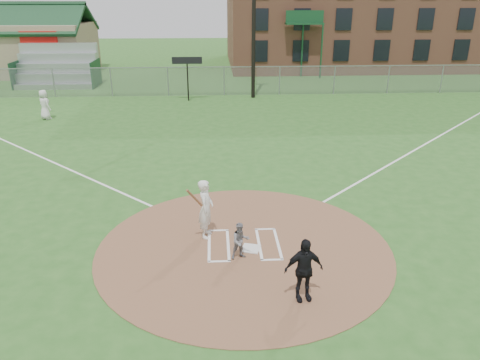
{
  "coord_description": "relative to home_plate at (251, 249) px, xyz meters",
  "views": [
    {
      "loc": [
        -0.78,
        -11.75,
        6.78
      ],
      "look_at": [
        0.0,
        2.0,
        1.3
      ],
      "focal_mm": 35.0,
      "sensor_mm": 36.0,
      "label": 1
    }
  ],
  "objects": [
    {
      "name": "ground",
      "position": [
        -0.19,
        0.13,
        -0.04
      ],
      "size": [
        140.0,
        140.0,
        0.0
      ],
      "primitive_type": "plane",
      "color": "#295C1F",
      "rests_on": "ground"
    },
    {
      "name": "outfield_fence",
      "position": [
        -0.19,
        22.13,
        0.98
      ],
      "size": [
        56.08,
        0.08,
        2.03
      ],
      "color": "slate",
      "rests_on": "ground"
    },
    {
      "name": "home_plate",
      "position": [
        0.0,
        0.0,
        0.0
      ],
      "size": [
        0.62,
        0.62,
        0.03
      ],
      "primitive_type": "cube",
      "rotation": [
        0.0,
        0.0,
        -0.3
      ],
      "color": "silver",
      "rests_on": "dirt_circle"
    },
    {
      "name": "foul_line_first",
      "position": [
        8.81,
        9.13,
        -0.03
      ],
      "size": [
        17.04,
        17.04,
        0.01
      ],
      "primitive_type": "cube",
      "rotation": [
        0.0,
        0.0,
        -0.79
      ],
      "color": "white",
      "rests_on": "ground"
    },
    {
      "name": "umpire",
      "position": [
        1.04,
        -2.39,
        0.78
      ],
      "size": [
        0.98,
        0.52,
        1.59
      ],
      "primitive_type": "imported",
      "rotation": [
        0.0,
        0.0,
        0.14
      ],
      "color": "black",
      "rests_on": "dirt_circle"
    },
    {
      "name": "batters_boxes",
      "position": [
        -0.19,
        0.28,
        -0.01
      ],
      "size": [
        2.08,
        1.88,
        0.01
      ],
      "color": "white",
      "rests_on": "dirt_circle"
    },
    {
      "name": "clubhouse",
      "position": [
        -18.18,
        33.12,
        2.35
      ],
      "size": [
        12.2,
        8.71,
        6.23
      ],
      "color": "tan",
      "rests_on": "ground"
    },
    {
      "name": "catcher",
      "position": [
        -0.32,
        -0.46,
        0.51
      ],
      "size": [
        0.6,
        0.53,
        1.05
      ],
      "primitive_type": "imported",
      "rotation": [
        0.0,
        0.0,
        0.29
      ],
      "color": "slate",
      "rests_on": "dirt_circle"
    },
    {
      "name": "ondeck_player",
      "position": [
        -10.75,
        15.68,
        0.81
      ],
      "size": [
        0.99,
        0.95,
        1.7
      ],
      "primitive_type": "imported",
      "rotation": [
        0.0,
        0.0,
        2.45
      ],
      "color": "silver",
      "rests_on": "ground"
    },
    {
      "name": "dirt_circle",
      "position": [
        -0.19,
        0.13,
        -0.03
      ],
      "size": [
        8.4,
        8.4,
        0.02
      ],
      "primitive_type": "cylinder",
      "color": "brown",
      "rests_on": "ground"
    },
    {
      "name": "scoreboard_sign",
      "position": [
        -2.69,
        20.33,
        2.35
      ],
      "size": [
        2.0,
        0.1,
        2.93
      ],
      "color": "black",
      "rests_on": "ground"
    },
    {
      "name": "bleachers",
      "position": [
        -13.19,
        26.33,
        1.55
      ],
      "size": [
        6.08,
        3.2,
        3.2
      ],
      "color": "#B7BABF",
      "rests_on": "ground"
    },
    {
      "name": "batter_at_plate",
      "position": [
        -1.27,
        0.86,
        0.89
      ],
      "size": [
        0.81,
        1.0,
        1.8
      ],
      "color": "white",
      "rests_on": "dirt_circle"
    },
    {
      "name": "foul_line_third",
      "position": [
        -9.19,
        9.13,
        -0.03
      ],
      "size": [
        17.04,
        17.04,
        0.01
      ],
      "primitive_type": "cube",
      "rotation": [
        0.0,
        0.0,
        0.79
      ],
      "color": "white",
      "rests_on": "ground"
    }
  ]
}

